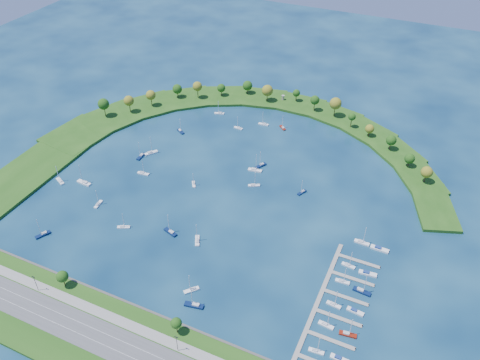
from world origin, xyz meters
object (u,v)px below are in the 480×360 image
at_px(moored_boat_11, 194,305).
at_px(moored_boat_21, 302,192).
at_px(moored_boat_1, 197,240).
at_px(docked_boat_9, 368,273).
at_px(moored_boat_17, 264,124).
at_px(moored_boat_19, 194,184).
at_px(docked_boat_2, 326,325).
at_px(docked_boat_4, 334,304).
at_px(moored_boat_10, 261,165).
at_px(moored_boat_2, 254,185).
at_px(moored_boat_14, 143,173).
at_px(docked_boat_10, 362,242).
at_px(docked_boat_3, 348,334).
at_px(docked_boat_7, 362,291).
at_px(docked_boat_8, 348,265).
at_px(moored_boat_20, 43,234).
at_px(docked_boat_5, 355,311).
at_px(dock_system, 333,304).
at_px(moored_boat_8, 123,227).
at_px(moored_boat_18, 219,113).
at_px(moored_boat_0, 192,290).
at_px(docked_boat_0, 316,351).
at_px(moored_boat_15, 170,232).
at_px(moored_boat_13, 181,131).
at_px(docked_boat_6, 342,281).
at_px(moored_boat_12, 255,170).
at_px(moored_boat_7, 60,181).
at_px(moored_boat_9, 141,156).
at_px(docked_boat_11, 379,249).
at_px(harbor_tower, 283,98).
at_px(moored_boat_16, 84,182).
at_px(moored_boat_3, 283,127).

distance_m(moored_boat_11, moored_boat_21, 105.64).
distance_m(moored_boat_1, docked_boat_9, 92.79).
relative_size(moored_boat_17, moored_boat_19, 1.16).
relative_size(docked_boat_2, docked_boat_4, 1.03).
height_order(moored_boat_10, docked_boat_2, moored_boat_10).
distance_m(moored_boat_2, docked_boat_2, 108.94).
xyz_separation_m(moored_boat_14, docked_boat_10, (145.47, -2.66, 0.02)).
relative_size(moored_boat_1, docked_boat_3, 1.02).
bearing_deg(docked_boat_3, docked_boat_7, 82.88).
height_order(moored_boat_14, docked_boat_8, moored_boat_14).
xyz_separation_m(docked_boat_2, docked_boat_7, (10.47, 26.53, 0.07)).
height_order(moored_boat_20, docked_boat_5, moored_boat_20).
relative_size(docked_boat_3, docked_boat_10, 0.96).
xyz_separation_m(moored_boat_10, docked_boat_7, (86.72, -76.74, 0.03)).
bearing_deg(dock_system, moored_boat_1, 172.83).
bearing_deg(moored_boat_8, moored_boat_18, 67.28).
bearing_deg(moored_boat_0, moored_boat_14, -90.84).
bearing_deg(docked_boat_5, moored_boat_2, 146.69).
bearing_deg(docked_boat_0, moored_boat_17, 114.65).
distance_m(dock_system, moored_boat_19, 119.88).
height_order(moored_boat_14, moored_boat_20, moored_boat_20).
height_order(moored_boat_0, moored_boat_15, moored_boat_15).
xyz_separation_m(moored_boat_13, docked_boat_0, (146.86, -132.93, -0.03)).
height_order(moored_boat_14, docked_boat_6, moored_boat_14).
distance_m(moored_boat_12, moored_boat_19, 42.09).
bearing_deg(moored_boat_7, moored_boat_17, -101.59).
relative_size(moored_boat_9, moored_boat_12, 0.93).
relative_size(moored_boat_13, docked_boat_0, 1.11).
bearing_deg(moored_boat_9, moored_boat_2, 90.72).
bearing_deg(moored_boat_19, docked_boat_11, 53.27).
bearing_deg(docked_boat_11, docked_boat_4, -103.29).
xyz_separation_m(moored_boat_13, docked_boat_2, (146.85, -117.92, -0.01)).
bearing_deg(docked_boat_0, moored_boat_10, 117.99).
relative_size(moored_boat_8, moored_boat_11, 0.76).
distance_m(harbor_tower, docked_boat_7, 196.05).
bearing_deg(moored_boat_16, moored_boat_13, -103.34).
bearing_deg(moored_boat_20, moored_boat_10, 168.84).
relative_size(docked_boat_2, docked_boat_3, 0.93).
height_order(moored_boat_16, moored_boat_18, moored_boat_16).
distance_m(moored_boat_13, docked_boat_9, 175.87).
xyz_separation_m(moored_boat_0, moored_boat_1, (-14.02, 31.52, 0.01)).
xyz_separation_m(harbor_tower, moored_boat_1, (13.30, -168.98, -3.15)).
relative_size(moored_boat_3, moored_boat_14, 0.90).
bearing_deg(docked_boat_7, moored_boat_15, -172.85).
height_order(docked_boat_2, docked_boat_9, docked_boat_2).
distance_m(moored_boat_3, moored_boat_7, 161.29).
xyz_separation_m(moored_boat_16, moored_boat_21, (129.84, 49.39, -0.13)).
bearing_deg(moored_boat_1, docked_boat_9, -108.00).
xyz_separation_m(moored_boat_14, docked_boat_4, (143.10, -50.05, -0.02)).
xyz_separation_m(docked_boat_4, docked_boat_11, (12.32, 46.50, -0.13)).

